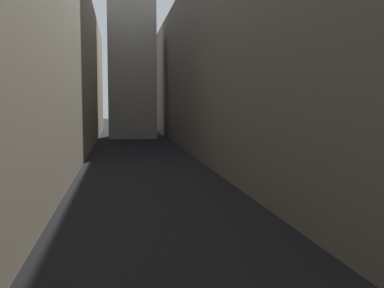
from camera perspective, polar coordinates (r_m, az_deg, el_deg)
ground_plane at (r=43.42m, az=-6.15°, el=-2.33°), size 264.00×264.00×0.00m
building_block_left at (r=45.99m, az=-20.04°, el=9.79°), size 10.40×108.00×19.19m
building_block_right at (r=47.05m, az=7.20°, el=10.06°), size 10.81×108.00×19.40m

